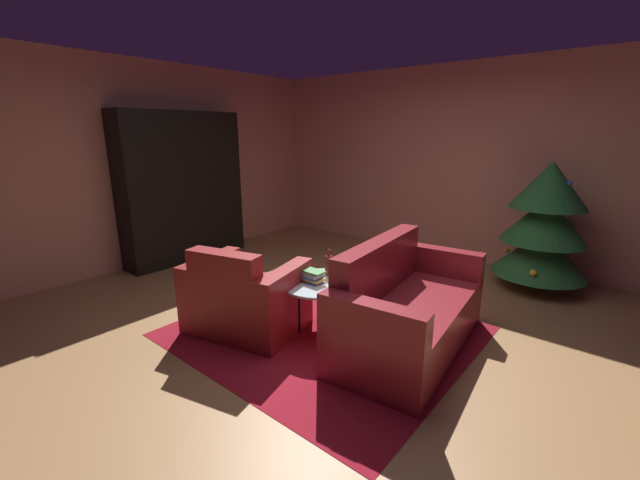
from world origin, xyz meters
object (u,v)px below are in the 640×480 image
object	(u,v)px
couch_red	(406,311)
bookshelf_unit	(190,190)
book_stack_on_table	(313,276)
armchair_red	(245,299)
bottle_on_table	(329,265)
coffee_table	(320,286)
decorated_tree	(544,225)

from	to	relation	value
couch_red	bookshelf_unit	bearing A→B (deg)	175.22
couch_red	book_stack_on_table	world-z (taller)	couch_red
armchair_red	book_stack_on_table	xyz separation A→B (m)	(0.50, 0.37, 0.23)
bookshelf_unit	bottle_on_table	distance (m)	2.82
book_stack_on_table	bottle_on_table	bearing A→B (deg)	92.11
coffee_table	decorated_tree	world-z (taller)	decorated_tree
book_stack_on_table	armchair_red	bearing A→B (deg)	-143.30
couch_red	armchair_red	bearing A→B (deg)	-151.90
book_stack_on_table	coffee_table	bearing A→B (deg)	46.69
armchair_red	bottle_on_table	xyz separation A→B (m)	(0.49, 0.61, 0.27)
armchair_red	book_stack_on_table	world-z (taller)	armchair_red
bookshelf_unit	decorated_tree	world-z (taller)	bookshelf_unit
bottle_on_table	coffee_table	bearing A→B (deg)	-74.67
coffee_table	bottle_on_table	xyz separation A→B (m)	(-0.05, 0.19, 0.14)
bookshelf_unit	coffee_table	bearing A→B (deg)	-11.15
armchair_red	decorated_tree	xyz separation A→B (m)	(1.83, 2.82, 0.46)
book_stack_on_table	decorated_tree	xyz separation A→B (m)	(1.33, 2.45, 0.23)
bookshelf_unit	armchair_red	size ratio (longest dim) A/B	1.80
armchair_red	decorated_tree	size ratio (longest dim) A/B	0.77
couch_red	coffee_table	bearing A→B (deg)	-160.33
coffee_table	book_stack_on_table	size ratio (longest dim) A/B	3.37
bookshelf_unit	bottle_on_table	size ratio (longest dim) A/B	8.15
bookshelf_unit	armchair_red	xyz separation A→B (m)	(2.28, -0.97, -0.68)
book_stack_on_table	bottle_on_table	world-z (taller)	bottle_on_table
armchair_red	coffee_table	distance (m)	0.69
coffee_table	decorated_tree	size ratio (longest dim) A/B	0.50
bookshelf_unit	armchair_red	world-z (taller)	bookshelf_unit
couch_red	book_stack_on_table	distance (m)	0.86
bottle_on_table	couch_red	bearing A→B (deg)	4.89
armchair_red	decorated_tree	distance (m)	3.39
bookshelf_unit	decorated_tree	distance (m)	4.51
book_stack_on_table	bookshelf_unit	bearing A→B (deg)	167.76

